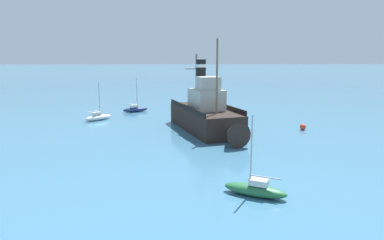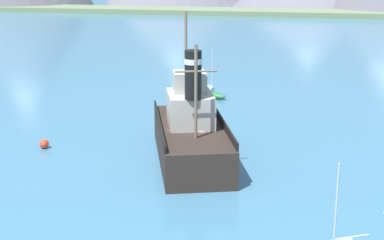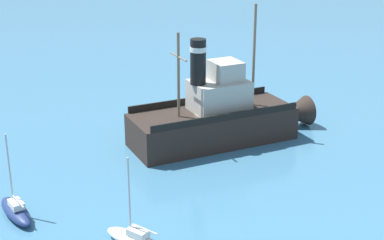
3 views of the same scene
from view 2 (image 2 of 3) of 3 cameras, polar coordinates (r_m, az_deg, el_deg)
ground_plane at (r=40.66m, az=-0.27°, el=-3.93°), size 600.00×600.00×0.00m
shoreline_strip at (r=145.04m, az=8.31°, el=10.28°), size 240.00×12.00×1.20m
old_tugboat at (r=40.82m, az=-0.19°, el=-1.14°), size 7.85×14.74×9.90m
sailboat_green at (r=58.48m, az=1.72°, el=2.57°), size 3.88×2.71×4.90m
mooring_buoy at (r=44.39m, az=-14.15°, el=-2.25°), size 0.69×0.69×0.69m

